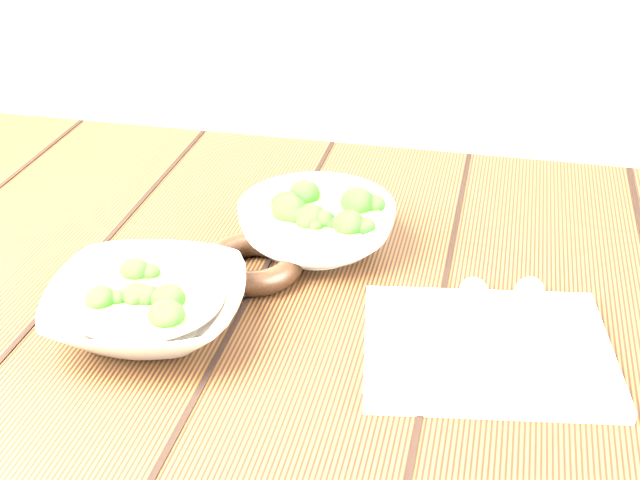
# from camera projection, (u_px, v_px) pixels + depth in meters

# --- Properties ---
(table) EXTENTS (1.20, 0.80, 0.75)m
(table) POSITION_uv_depth(u_px,v_px,m) (278.00, 371.00, 1.03)
(table) COLOR #34210E
(table) RESTS_ON ground
(soup_bowl_front) EXTENTS (0.22, 0.22, 0.06)m
(soup_bowl_front) POSITION_uv_depth(u_px,v_px,m) (147.00, 306.00, 0.88)
(soup_bowl_front) COLOR silver
(soup_bowl_front) RESTS_ON table
(soup_bowl_back) EXTENTS (0.18, 0.18, 0.06)m
(soup_bowl_back) POSITION_uv_depth(u_px,v_px,m) (317.00, 224.00, 1.02)
(soup_bowl_back) COLOR silver
(soup_bowl_back) RESTS_ON table
(trivet) EXTENTS (0.12, 0.12, 0.03)m
(trivet) POSITION_uv_depth(u_px,v_px,m) (252.00, 263.00, 0.98)
(trivet) COLOR black
(trivet) RESTS_ON table
(napkin) EXTENTS (0.26, 0.23, 0.01)m
(napkin) POSITION_uv_depth(u_px,v_px,m) (487.00, 349.00, 0.85)
(napkin) COLOR beige
(napkin) RESTS_ON table
(spoon_left) EXTENTS (0.03, 0.19, 0.01)m
(spoon_left) POSITION_uv_depth(u_px,v_px,m) (473.00, 311.00, 0.89)
(spoon_left) COLOR #9C9789
(spoon_left) RESTS_ON napkin
(spoon_right) EXTENTS (0.04, 0.19, 0.01)m
(spoon_right) POSITION_uv_depth(u_px,v_px,m) (524.00, 309.00, 0.90)
(spoon_right) COLOR #9C9789
(spoon_right) RESTS_ON napkin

